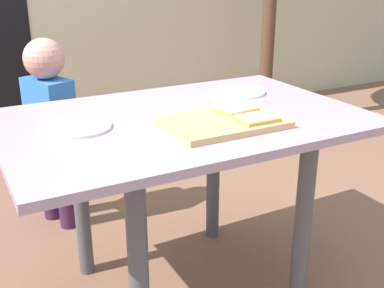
% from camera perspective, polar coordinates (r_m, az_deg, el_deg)
% --- Properties ---
extents(dining_table, '(1.26, 0.83, 0.74)m').
position_cam_1_polar(dining_table, '(1.73, -0.99, -0.22)').
color(dining_table, '#AF93A7').
rests_on(dining_table, ground).
extents(cutting_board, '(0.39, 0.27, 0.02)m').
position_cam_1_polar(cutting_board, '(1.59, 3.65, 2.61)').
color(cutting_board, tan).
rests_on(cutting_board, dining_table).
extents(pizza_slice_far_right, '(0.14, 0.12, 0.01)m').
position_cam_1_polar(pizza_slice_far_right, '(1.68, 5.28, 4.16)').
color(pizza_slice_far_right, gold).
rests_on(pizza_slice_far_right, cutting_board).
extents(pizza_slice_near_right, '(0.13, 0.11, 0.01)m').
position_cam_1_polar(pizza_slice_near_right, '(1.58, 7.65, 3.06)').
color(pizza_slice_near_right, gold).
rests_on(pizza_slice_near_right, cutting_board).
extents(plate_white_right, '(0.22, 0.22, 0.01)m').
position_cam_1_polar(plate_white_right, '(2.01, 5.57, 6.19)').
color(plate_white_right, white).
rests_on(plate_white_right, dining_table).
extents(plate_white_left, '(0.22, 0.22, 0.01)m').
position_cam_1_polar(plate_white_left, '(1.60, -13.47, 1.97)').
color(plate_white_left, white).
rests_on(plate_white_left, dining_table).
extents(child_left, '(0.22, 0.27, 0.93)m').
position_cam_1_polar(child_left, '(2.38, -16.47, 2.76)').
color(child_left, '#3D1E3D').
rests_on(child_left, ground).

